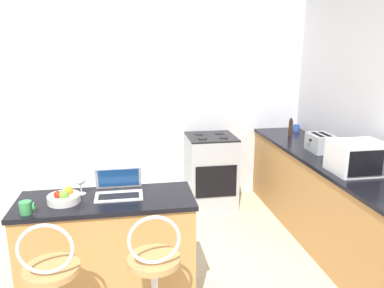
# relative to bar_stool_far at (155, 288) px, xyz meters

# --- Properties ---
(wall_back) EXTENTS (12.00, 0.06, 2.60)m
(wall_back) POSITION_rel_bar_stool_far_xyz_m (0.13, 2.71, 0.81)
(wall_back) COLOR silver
(wall_back) RESTS_ON ground_plane
(breakfast_bar) EXTENTS (1.30, 0.52, 0.91)m
(breakfast_bar) POSITION_rel_bar_stool_far_xyz_m (-0.31, 0.54, -0.03)
(breakfast_bar) COLOR #B27C42
(breakfast_bar) RESTS_ON ground_plane
(counter_right) EXTENTS (0.63, 3.26, 0.91)m
(counter_right) POSITION_rel_bar_stool_far_xyz_m (1.88, 1.07, -0.03)
(counter_right) COLOR #B27C42
(counter_right) RESTS_ON ground_plane
(bar_stool_far) EXTENTS (0.40, 0.40, 1.03)m
(bar_stool_far) POSITION_rel_bar_stool_far_xyz_m (0.00, 0.00, 0.00)
(bar_stool_far) COLOR silver
(bar_stool_far) RESTS_ON ground_plane
(laptop) EXTENTS (0.35, 0.26, 0.20)m
(laptop) POSITION_rel_bar_stool_far_xyz_m (-0.22, 0.61, 0.47)
(laptop) COLOR silver
(laptop) RESTS_ON breakfast_bar
(microwave) EXTENTS (0.45, 0.37, 0.28)m
(microwave) POSITION_rel_bar_stool_far_xyz_m (1.87, 0.77, 0.56)
(microwave) COLOR silver
(microwave) RESTS_ON counter_right
(toaster) EXTENTS (0.24, 0.31, 0.19)m
(toaster) POSITION_rel_bar_stool_far_xyz_m (1.89, 1.47, 0.51)
(toaster) COLOR #9EA3A8
(toaster) RESTS_ON counter_right
(stove_range) EXTENTS (0.60, 0.61, 0.91)m
(stove_range) POSITION_rel_bar_stool_far_xyz_m (0.89, 2.36, -0.04)
(stove_range) COLOR #9EA3A8
(stove_range) RESTS_ON ground_plane
(pepper_mill) EXTENTS (0.05, 0.05, 0.23)m
(pepper_mill) POSITION_rel_bar_stool_far_xyz_m (1.88, 2.21, 0.53)
(pepper_mill) COLOR #331E14
(pepper_mill) RESTS_ON counter_right
(wine_glass_short) EXTENTS (0.08, 0.08, 0.15)m
(wine_glass_short) POSITION_rel_bar_stool_far_xyz_m (-0.50, 0.66, 0.52)
(wine_glass_short) COLOR silver
(wine_glass_short) RESTS_ON breakfast_bar
(mug_blue) EXTENTS (0.09, 0.07, 0.09)m
(mug_blue) POSITION_rel_bar_stool_far_xyz_m (2.07, 2.45, 0.46)
(mug_blue) COLOR #2D51AD
(mug_blue) RESTS_ON counter_right
(fruit_bowl) EXTENTS (0.23, 0.23, 0.11)m
(fruit_bowl) POSITION_rel_bar_stool_far_xyz_m (-0.60, 0.52, 0.45)
(fruit_bowl) COLOR silver
(fruit_bowl) RESTS_ON breakfast_bar
(mug_green) EXTENTS (0.10, 0.08, 0.09)m
(mug_green) POSITION_rel_bar_stool_far_xyz_m (-0.82, 0.37, 0.46)
(mug_green) COLOR #338447
(mug_green) RESTS_ON breakfast_bar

